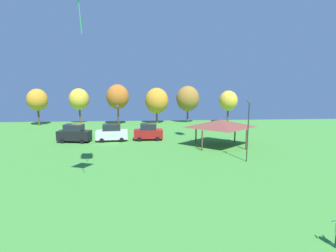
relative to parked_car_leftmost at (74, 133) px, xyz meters
The scene contains 12 objects.
parked_car_leftmost is the anchor object (origin of this frame).
parked_car_second_from_left 5.33m from the parked_car_leftmost, ahead, with size 4.66×2.20×2.52m.
parked_car_third_from_left 10.67m from the parked_car_leftmost, ahead, with size 4.27×2.02×2.49m.
park_pavilion 20.73m from the parked_car_leftmost, ahead, with size 7.40×5.89×3.60m.
light_post_0 6.52m from the parked_car_leftmost, ahead, with size 0.36×0.20×5.33m.
light_post_1 24.13m from the parked_car_leftmost, 26.78° to the right, with size 0.36×0.20×6.69m.
treeline_tree_0 19.52m from the parked_car_leftmost, 125.93° to the left, with size 3.91×3.91×7.28m.
treeline_tree_1 19.00m from the parked_car_leftmost, 102.03° to the left, with size 4.08×4.08×7.27m.
treeline_tree_2 16.74m from the parked_car_leftmost, 74.05° to the left, with size 4.50×4.50×8.12m.
treeline_tree_3 21.20m from the parked_car_leftmost, 53.90° to the left, with size 4.85×4.85×7.39m.
treeline_tree_4 26.22m from the parked_car_leftmost, 43.05° to the left, with size 4.89×4.89×7.76m.
treeline_tree_5 31.41m from the parked_car_leftmost, 29.72° to the left, with size 3.78×3.78×6.83m.
Camera 1 is at (-1.09, 1.80, 8.63)m, focal length 28.00 mm.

